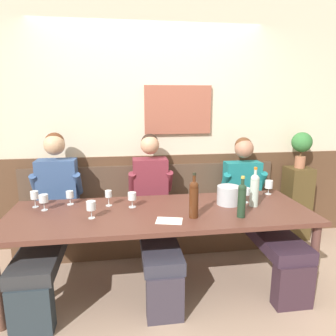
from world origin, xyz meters
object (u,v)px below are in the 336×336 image
Objects in this scene: potted_plant at (302,145)px; ice_bucket at (228,195)px; person_left_seat at (154,206)px; wine_bottle_clear_water at (242,199)px; wine_glass_by_bottle at (34,196)px; person_right_seat at (256,205)px; wine_glass_center_rear at (70,195)px; wall_bench at (153,225)px; dining_table at (161,218)px; person_center_left_seat at (51,210)px; wine_glass_right_end at (269,185)px; wine_bottle_amber_mid at (194,198)px; wine_glass_mid_right at (91,206)px; wine_glass_left_end at (108,195)px; wine_glass_center_front at (246,192)px; wine_glass_mid_left at (132,197)px; wine_bottle_green_tall at (254,189)px; wine_glass_near_bucket at (44,199)px.

ice_bucket is at bearing -148.28° from potted_plant.
person_left_seat is 0.93m from wine_bottle_clear_water.
person_right_seat is at bearing 1.71° from wine_glass_by_bottle.
wine_glass_center_rear is 2.65m from potted_plant.
wall_bench is 1.11× the size of dining_table.
person_center_left_seat is at bearing 159.66° from dining_table.
wine_glass_by_bottle is 2.27m from wine_glass_right_end.
wine_bottle_amber_mid is at bearing -24.30° from wine_glass_center_rear.
wine_glass_left_end is at bearing 66.33° from wine_glass_mid_right.
wine_bottle_amber_mid is at bearing -63.66° from person_left_seat.
wine_bottle_clear_water is (-0.00, -0.32, 0.07)m from ice_bucket.
person_right_seat reaches higher than ice_bucket.
ice_bucket is 1.47m from wine_glass_center_rear.
person_right_seat is 0.25m from wine_glass_right_end.
dining_table is at bearing -172.30° from ice_bucket.
wine_bottle_amber_mid reaches higher than wine_glass_right_end.
wine_bottle_amber_mid is 2.53× the size of wine_glass_by_bottle.
wine_glass_left_end is 1.62m from wine_glass_right_end.
wine_bottle_amber_mid reaches higher than wine_glass_center_front.
wine_glass_mid_left is at bearing 178.71° from wine_glass_center_front.
wine_glass_mid_right is 1.01× the size of wine_glass_left_end.
person_center_left_seat is 3.74× the size of wine_bottle_green_tall.
potted_plant reaches higher than wine_glass_left_end.
wine_glass_right_end is at bearing 0.99° from wine_glass_center_rear.
wine_bottle_clear_water is at bearing -20.28° from person_center_left_seat.
wine_bottle_clear_water is at bearing -90.05° from ice_bucket.
wine_bottle_amber_mid reaches higher than ice_bucket.
wine_glass_center_front is at bearing 7.28° from ice_bucket.
person_left_seat is at bearing 5.79° from wine_glass_center_rear.
wine_glass_left_end is 1.01× the size of wine_glass_near_bucket.
wine_glass_mid_right is at bearing -58.73° from wine_glass_center_rear.
person_center_left_seat is 1.00× the size of person_left_seat.
wall_bench reaches higher than wine_glass_mid_left.
wine_glass_center_rear is (-1.45, 0.53, -0.06)m from wine_bottle_clear_water.
person_left_seat is 0.99m from wine_bottle_green_tall.
wine_glass_left_end is (-1.10, 0.44, -0.05)m from wine_bottle_clear_water.
wine_bottle_amber_mid is 2.63× the size of wine_glass_left_end.
wine_bottle_clear_water is at bearing -132.57° from wine_glass_right_end.
person_right_seat is 0.46m from wine_bottle_green_tall.
person_left_seat is 0.37m from wine_glass_mid_left.
potted_plant reaches higher than wine_bottle_amber_mid.
ice_bucket reaches higher than dining_table.
wine_bottle_amber_mid is at bearing -150.49° from wine_glass_right_end.
wine_glass_left_end is (0.55, -0.17, 0.18)m from person_center_left_seat.
wine_glass_mid_right reaches higher than dining_table.
wine_glass_mid_right is (-1.62, -0.41, 0.22)m from person_right_seat.
dining_table is 1.07m from person_center_left_seat.
person_left_seat is 1.11m from wine_glass_by_bottle.
wine_bottle_green_tall reaches higher than dining_table.
wine_bottle_green_tall is at bearing -21.83° from ice_bucket.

